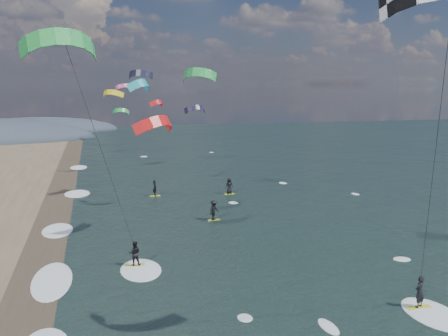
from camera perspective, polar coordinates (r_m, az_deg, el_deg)
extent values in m
cube|color=#382D23|center=(28.24, -21.90, -15.78)|extent=(3.00, 240.00, 0.00)
ellipsoid|color=#3D4756|center=(136.60, -20.47, 4.00)|extent=(40.00, 18.00, 7.00)
cube|color=#C4D525|center=(29.44, 21.34, -14.63)|extent=(1.39, 0.42, 0.06)
imported|color=black|center=(29.09, 21.45, -13.03)|extent=(0.74, 0.63, 1.72)
ellipsoid|color=white|center=(29.04, 22.79, -15.13)|extent=(2.60, 4.20, 0.12)
cylinder|color=black|center=(23.67, 22.85, 0.22)|extent=(0.02, 0.02, 15.63)
cube|color=#C4D525|center=(33.82, -10.14, -10.91)|extent=(1.28, 0.39, 0.06)
imported|color=black|center=(33.53, -10.18, -9.56)|extent=(0.86, 0.71, 1.62)
ellipsoid|color=white|center=(33.10, -9.49, -11.40)|extent=(2.60, 4.20, 0.12)
cylinder|color=black|center=(28.93, -13.55, 1.12)|extent=(0.02, 0.02, 14.49)
cube|color=#C4D525|center=(43.92, -1.15, -5.96)|extent=(1.10, 0.35, 0.05)
imported|color=black|center=(43.69, -1.15, -4.81)|extent=(1.29, 1.23, 1.76)
cube|color=#C4D525|center=(54.24, 0.61, -2.96)|extent=(1.10, 0.35, 0.05)
imported|color=black|center=(54.05, 0.61, -2.04)|extent=(0.89, 0.63, 1.71)
cube|color=#C4D525|center=(53.76, -7.89, -3.16)|extent=(1.10, 0.35, 0.05)
imported|color=black|center=(53.58, -7.91, -2.25)|extent=(0.51, 0.68, 1.69)
ellipsoid|color=white|center=(32.69, -18.68, -12.06)|extent=(2.40, 5.40, 0.11)
ellipsoid|color=white|center=(43.11, -17.71, -6.75)|extent=(2.40, 5.40, 0.11)
ellipsoid|color=white|center=(56.69, -17.02, -2.86)|extent=(2.40, 5.40, 0.11)
ellipsoid|color=white|center=(74.38, -16.50, 0.05)|extent=(2.40, 5.40, 0.11)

